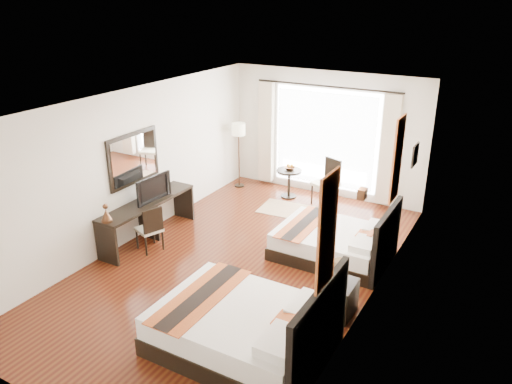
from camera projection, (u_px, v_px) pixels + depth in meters
The scene contains 29 objects.
floor at pixel (239, 264), 8.56m from camera, with size 4.50×7.50×0.01m, color #39120A.
ceiling at pixel (237, 103), 7.52m from camera, with size 4.50×7.50×0.02m, color white.
wall_headboard at pixel (374, 217), 7.01m from camera, with size 0.01×7.50×2.80m, color silver.
wall_desk at pixel (133, 166), 9.06m from camera, with size 0.01×7.50×2.80m, color silver.
wall_window at pixel (326, 135), 11.06m from camera, with size 4.50×0.01×2.80m, color silver.
wall_entry at pixel (44, 307), 5.01m from camera, with size 4.50×0.01×2.80m, color silver.
window_glass at pixel (326, 139), 11.09m from camera, with size 2.40×0.02×2.20m, color white.
sheer_curtain at pixel (325, 140), 11.04m from camera, with size 2.30×0.02×2.10m, color white.
drape_left at pixel (266, 133), 11.67m from camera, with size 0.35×0.14×2.35m, color beige.
drape_right at pixel (389, 151), 10.35m from camera, with size 0.35×0.14×2.35m, color beige.
art_panel_near at pixel (327, 232), 5.35m from camera, with size 0.03×0.50×1.35m, color maroon.
art_panel_far at pixel (397, 159), 7.67m from camera, with size 0.03×0.50×1.35m, color maroon.
wall_sconce at pixel (362, 194), 6.44m from camera, with size 0.10×0.14×0.14m, color #432818.
mirror_frame at pixel (133, 158), 9.00m from camera, with size 0.04×1.25×0.95m, color black.
mirror_glass at pixel (135, 159), 8.99m from camera, with size 0.01×1.12×0.82m, color white.
bed_near at pixel (246, 328), 6.43m from camera, with size 2.20×1.71×1.24m.
bed_far at pixel (336, 242), 8.70m from camera, with size 1.93×1.50×1.08m.
nightstand at pixel (339, 298), 7.16m from camera, with size 0.43×0.53×0.51m, color black.
table_lamp at pixel (341, 267), 7.04m from camera, with size 0.21×0.21×0.34m.
vase at pixel (339, 284), 6.93m from camera, with size 0.13×0.13×0.13m, color black.
console_desk at pixel (149, 220), 9.33m from camera, with size 0.50×2.20×0.76m, color black.
television at pixel (151, 188), 9.18m from camera, with size 0.83×0.11×0.48m, color black.
bronze_figurine at pixel (106, 214), 8.33m from camera, with size 0.19×0.19×0.28m, color #432818, non-canonical shape.
desk_chair at pixel (150, 237), 8.95m from camera, with size 0.51×0.51×0.86m.
floor_lamp at pixel (239, 134), 11.51m from camera, with size 0.31×0.31×1.54m.
side_table at pixel (289, 183), 11.24m from camera, with size 0.57×0.57×0.65m, color black.
fruit_bowl at pixel (290, 168), 11.13m from camera, with size 0.24×0.24×0.06m, color #402A17.
window_chair at pixel (326, 191), 10.88m from camera, with size 0.61×0.61×1.01m.
jute_rug at pixel (288, 210), 10.68m from camera, with size 1.19×0.81×0.01m, color tan.
Camera 1 is at (3.93, -6.37, 4.35)m, focal length 35.00 mm.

